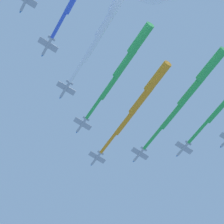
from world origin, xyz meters
The scene contains 4 objects.
jet_lead centered at (-10.85, 8.24, 151.81)m, with size 24.11×62.25×4.06m.
jet_port_inner centered at (0.22, 23.78, 152.20)m, with size 22.94×59.25×4.05m.
jet_starboard_inner centered at (-29.72, 18.90, 149.77)m, with size 24.75×65.70×4.15m.
jet_port_mid centered at (11.53, 39.50, 150.99)m, with size 21.42×56.53×4.08m.
Camera 1 is at (24.48, 106.52, -6.68)m, focal length 70.92 mm.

